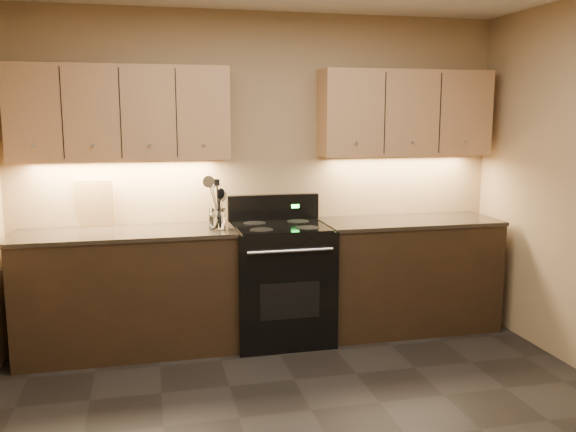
% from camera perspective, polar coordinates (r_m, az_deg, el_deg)
% --- Properties ---
extents(wall_back, '(4.00, 0.04, 2.60)m').
position_cam_1_polar(wall_back, '(5.03, -2.40, 3.87)').
color(wall_back, '#99805A').
rests_on(wall_back, ground).
extents(counter_left, '(1.62, 0.62, 0.93)m').
position_cam_1_polar(counter_left, '(4.81, -14.73, -6.84)').
color(counter_left, black).
rests_on(counter_left, ground).
extents(counter_right, '(1.46, 0.62, 0.93)m').
position_cam_1_polar(counter_right, '(5.24, 11.12, -5.34)').
color(counter_right, black).
rests_on(counter_right, ground).
extents(stove, '(0.76, 0.68, 1.14)m').
position_cam_1_polar(stove, '(4.89, -0.71, -6.09)').
color(stove, black).
rests_on(stove, ground).
extents(upper_cab_left, '(1.60, 0.30, 0.70)m').
position_cam_1_polar(upper_cab_left, '(4.77, -15.36, 9.27)').
color(upper_cab_left, tan).
rests_on(upper_cab_left, wall_back).
extents(upper_cab_right, '(1.44, 0.30, 0.70)m').
position_cam_1_polar(upper_cab_right, '(5.21, 10.91, 9.41)').
color(upper_cab_right, tan).
rests_on(upper_cab_right, wall_back).
extents(outlet_plate, '(0.08, 0.01, 0.12)m').
position_cam_1_polar(outlet_plate, '(4.97, -17.26, 1.30)').
color(outlet_plate, '#B2B5BA').
rests_on(outlet_plate, wall_back).
extents(utensil_crock, '(0.15, 0.15, 0.16)m').
position_cam_1_polar(utensil_crock, '(4.66, -6.64, -0.32)').
color(utensil_crock, white).
rests_on(utensil_crock, counter_left).
extents(cutting_board, '(0.30, 0.11, 0.37)m').
position_cam_1_polar(cutting_board, '(4.95, -17.59, 1.17)').
color(cutting_board, tan).
rests_on(cutting_board, counter_left).
extents(wooden_spoon, '(0.16, 0.15, 0.28)m').
position_cam_1_polar(wooden_spoon, '(4.62, -6.88, 0.65)').
color(wooden_spoon, tan).
rests_on(wooden_spoon, utensil_crock).
extents(black_spoon, '(0.09, 0.13, 0.31)m').
position_cam_1_polar(black_spoon, '(4.66, -6.73, 0.85)').
color(black_spoon, black).
rests_on(black_spoon, utensil_crock).
extents(black_turner, '(0.10, 0.17, 0.39)m').
position_cam_1_polar(black_turner, '(4.62, -6.47, 1.26)').
color(black_turner, black).
rests_on(black_turner, utensil_crock).
extents(steel_spatula, '(0.17, 0.14, 0.38)m').
position_cam_1_polar(steel_spatula, '(4.66, -6.34, 1.26)').
color(steel_spatula, silver).
rests_on(steel_spatula, utensil_crock).
extents(steel_skimmer, '(0.19, 0.10, 0.39)m').
position_cam_1_polar(steel_skimmer, '(4.64, -6.31, 1.32)').
color(steel_skimmer, silver).
rests_on(steel_skimmer, utensil_crock).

